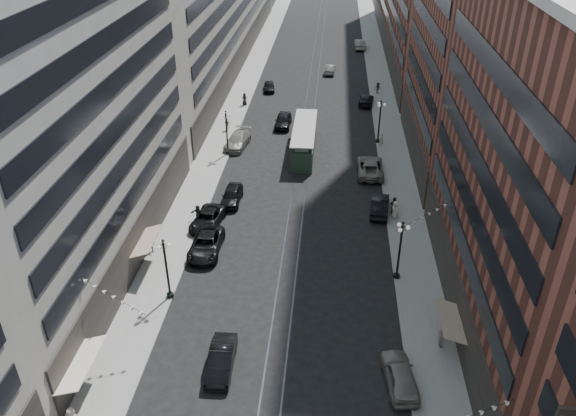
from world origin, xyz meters
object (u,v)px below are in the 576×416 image
(car_5, at_px, (221,360))
(pedestrian_9, at_px, (378,88))
(pedestrian_5, at_px, (198,212))
(pedestrian_6, at_px, (227,124))
(lamppost_se_far, at_px, (400,248))
(car_13, at_px, (283,120))
(car_extra_0, at_px, (232,195))
(car_4, at_px, (400,375))
(pedestrian_extra_0, at_px, (245,99))
(pedestrian_2, at_px, (150,245))
(car_8, at_px, (237,140))
(car_9, at_px, (269,86))
(car_14, at_px, (330,69))
(car_11, at_px, (370,167))
(lamppost_se_mid, at_px, (380,120))
(lamppost_sw_far, at_px, (166,267))
(pedestrian_8, at_px, (381,139))
(car_2, at_px, (206,244))
(pedestrian_4, at_px, (442,338))
(pedestrian_extra_1, at_px, (395,210))
(car_10, at_px, (380,205))
(car_extra_1, at_px, (360,44))
(streetcar, at_px, (304,141))
(pedestrian_7, at_px, (394,205))
(car_12, at_px, (366,100))
(car_7, at_px, (207,219))

(car_5, bearing_deg, pedestrian_9, 75.08)
(pedestrian_5, distance_m, pedestrian_6, 22.51)
(lamppost_se_far, bearing_deg, car_13, 111.03)
(pedestrian_6, xyz_separation_m, car_extra_0, (3.73, -18.63, -0.15))
(car_4, relative_size, pedestrian_extra_0, 2.75)
(pedestrian_2, xyz_separation_m, car_extra_0, (5.70, 9.75, -0.16))
(car_4, height_order, car_8, car_8)
(car_9, distance_m, car_14, 13.72)
(car_11, bearing_deg, lamppost_se_mid, -99.01)
(lamppost_sw_far, distance_m, lamppost_se_far, 18.83)
(lamppost_sw_far, bearing_deg, pedestrian_6, 92.22)
(car_4, distance_m, pedestrian_8, 38.36)
(car_2, bearing_deg, car_extra_0, 84.42)
(car_9, height_order, pedestrian_8, pedestrian_8)
(lamppost_se_far, xyz_separation_m, pedestrian_4, (2.46, -7.92, -2.09))
(lamppost_se_mid, distance_m, pedestrian_extra_1, 18.41)
(lamppost_se_mid, bearing_deg, car_2, -123.49)
(pedestrian_8, bearing_deg, pedestrian_4, 55.67)
(lamppost_sw_far, relative_size, car_2, 0.96)
(pedestrian_6, height_order, pedestrian_9, pedestrian_9)
(car_4, bearing_deg, pedestrian_5, -54.50)
(lamppost_se_far, height_order, car_10, lamppost_se_far)
(car_14, xyz_separation_m, pedestrian_extra_1, (7.09, -47.06, 0.29))
(car_extra_0, height_order, pedestrian_extra_0, pedestrian_extra_0)
(car_4, height_order, pedestrian_9, pedestrian_9)
(car_14, bearing_deg, pedestrian_9, 129.88)
(pedestrian_8, distance_m, pedestrian_extra_0, 23.22)
(car_9, height_order, pedestrian_9, pedestrian_9)
(car_9, xyz_separation_m, pedestrian_extra_0, (-2.85, -6.92, 0.34))
(car_5, xyz_separation_m, pedestrian_5, (-5.80, 18.87, 0.15))
(lamppost_se_far, height_order, car_4, lamppost_se_far)
(car_13, distance_m, car_extra_1, 42.25)
(lamppost_sw_far, distance_m, car_10, 23.10)
(pedestrian_8, bearing_deg, streetcar, -24.03)
(car_13, height_order, pedestrian_7, pedestrian_7)
(car_11, relative_size, pedestrian_7, 3.41)
(pedestrian_4, xyz_separation_m, car_10, (-3.26, 18.71, -0.19))
(pedestrian_7, bearing_deg, car_10, 29.84)
(car_5, height_order, pedestrian_9, pedestrian_9)
(pedestrian_7, distance_m, pedestrian_8, 16.35)
(streetcar, distance_m, car_14, 32.42)
(car_10, height_order, pedestrian_7, pedestrian_7)
(pedestrian_5, bearing_deg, lamppost_sw_far, -96.03)
(pedestrian_7, relative_size, pedestrian_8, 1.05)
(pedestrian_2, bearing_deg, pedestrian_9, 63.73)
(lamppost_sw_far, xyz_separation_m, car_11, (16.99, 23.36, -2.22))
(car_12, bearing_deg, car_extra_0, 70.92)
(pedestrian_6, bearing_deg, car_7, 111.49)
(pedestrian_2, bearing_deg, lamppost_sw_far, -60.12)
(car_11, bearing_deg, car_13, -49.60)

